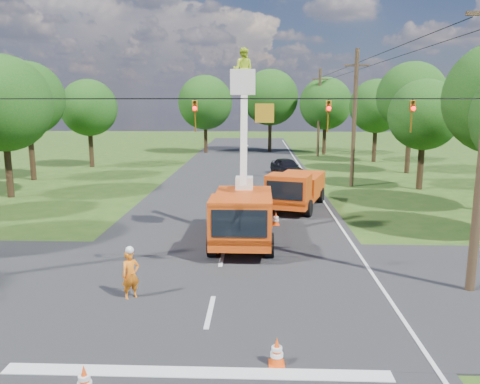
{
  "coord_description": "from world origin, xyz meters",
  "views": [
    {
      "loc": [
        1.37,
        -12.97,
        6.17
      ],
      "look_at": [
        0.69,
        5.69,
        2.6
      ],
      "focal_mm": 35.0,
      "sensor_mm": 36.0,
      "label": 1
    }
  ],
  "objects_px": {
    "traffic_cone_2": "(244,228)",
    "tree_right_d": "(412,97)",
    "pole_right_far": "(319,112)",
    "tree_left_d": "(3,103)",
    "tree_far_a": "(205,103)",
    "traffic_cone_7": "(296,197)",
    "tree_far_c": "(325,104)",
    "traffic_cone_1": "(277,352)",
    "tree_right_e": "(377,106)",
    "distant_car": "(287,167)",
    "second_truck": "(296,189)",
    "tree_left_e": "(27,99)",
    "pole_right_mid": "(354,117)",
    "tree_right_c": "(424,115)",
    "traffic_cone_3": "(276,219)",
    "tree_left_f": "(89,108)",
    "traffic_cone_0": "(84,381)",
    "bucket_truck": "(242,204)",
    "tree_far_b": "(270,98)",
    "ground_worker": "(131,275)"
  },
  "relations": [
    {
      "from": "traffic_cone_2",
      "to": "tree_right_d",
      "type": "bearing_deg",
      "value": 55.77
    },
    {
      "from": "pole_right_far",
      "to": "traffic_cone_2",
      "type": "bearing_deg",
      "value": -102.96
    },
    {
      "from": "traffic_cone_2",
      "to": "tree_left_d",
      "type": "xyz_separation_m",
      "value": [
        -15.76,
        8.64,
        5.77
      ]
    },
    {
      "from": "tree_right_d",
      "to": "tree_far_a",
      "type": "bearing_deg",
      "value": 141.06
    },
    {
      "from": "traffic_cone_7",
      "to": "tree_far_c",
      "type": "relative_size",
      "value": 0.08
    },
    {
      "from": "traffic_cone_1",
      "to": "tree_right_e",
      "type": "relative_size",
      "value": 0.08
    },
    {
      "from": "distant_car",
      "to": "tree_left_d",
      "type": "height_order",
      "value": "tree_left_d"
    },
    {
      "from": "distant_car",
      "to": "tree_far_c",
      "type": "xyz_separation_m",
      "value": [
        5.57,
        17.1,
        5.31
      ]
    },
    {
      "from": "second_truck",
      "to": "tree_left_e",
      "type": "bearing_deg",
      "value": 171.39
    },
    {
      "from": "traffic_cone_2",
      "to": "pole_right_mid",
      "type": "bearing_deg",
      "value": 60.43
    },
    {
      "from": "pole_right_far",
      "to": "tree_right_e",
      "type": "height_order",
      "value": "pole_right_far"
    },
    {
      "from": "pole_right_mid",
      "to": "tree_right_c",
      "type": "distance_m",
      "value": 4.81
    },
    {
      "from": "traffic_cone_3",
      "to": "tree_right_d",
      "type": "distance_m",
      "value": 23.42
    },
    {
      "from": "traffic_cone_3",
      "to": "second_truck",
      "type": "bearing_deg",
      "value": 71.27
    },
    {
      "from": "second_truck",
      "to": "tree_left_d",
      "type": "xyz_separation_m",
      "value": [
        -18.68,
        2.9,
        4.91
      ]
    },
    {
      "from": "tree_left_f",
      "to": "tree_far_c",
      "type": "distance_m",
      "value": 27.1
    },
    {
      "from": "traffic_cone_0",
      "to": "tree_left_f",
      "type": "distance_m",
      "value": 38.58
    },
    {
      "from": "traffic_cone_1",
      "to": "pole_right_far",
      "type": "distance_m",
      "value": 45.5
    },
    {
      "from": "traffic_cone_1",
      "to": "traffic_cone_7",
      "type": "relative_size",
      "value": 1.0
    },
    {
      "from": "traffic_cone_0",
      "to": "traffic_cone_1",
      "type": "distance_m",
      "value": 4.35
    },
    {
      "from": "traffic_cone_1",
      "to": "traffic_cone_7",
      "type": "distance_m",
      "value": 18.82
    },
    {
      "from": "tree_left_d",
      "to": "second_truck",
      "type": "bearing_deg",
      "value": -8.82
    },
    {
      "from": "traffic_cone_1",
      "to": "bucket_truck",
      "type": "bearing_deg",
      "value": 96.48
    },
    {
      "from": "traffic_cone_7",
      "to": "pole_right_mid",
      "type": "distance_m",
      "value": 8.98
    },
    {
      "from": "tree_left_d",
      "to": "tree_far_b",
      "type": "bearing_deg",
      "value": 59.04
    },
    {
      "from": "traffic_cone_7",
      "to": "tree_right_c",
      "type": "distance_m",
      "value": 11.72
    },
    {
      "from": "pole_right_mid",
      "to": "traffic_cone_0",
      "type": "bearing_deg",
      "value": -112.43
    },
    {
      "from": "tree_far_a",
      "to": "tree_right_c",
      "type": "bearing_deg",
      "value": -52.83
    },
    {
      "from": "tree_far_a",
      "to": "tree_far_b",
      "type": "distance_m",
      "value": 8.27
    },
    {
      "from": "tree_left_f",
      "to": "tree_far_a",
      "type": "distance_m",
      "value": 16.29
    },
    {
      "from": "tree_left_f",
      "to": "tree_far_b",
      "type": "distance_m",
      "value": 23.3
    },
    {
      "from": "traffic_cone_2",
      "to": "pole_right_mid",
      "type": "xyz_separation_m",
      "value": [
        7.74,
        13.64,
        4.75
      ]
    },
    {
      "from": "traffic_cone_2",
      "to": "traffic_cone_3",
      "type": "distance_m",
      "value": 2.43
    },
    {
      "from": "traffic_cone_3",
      "to": "tree_right_c",
      "type": "xyz_separation_m",
      "value": [
        10.84,
        10.8,
        4.95
      ]
    },
    {
      "from": "tree_far_a",
      "to": "traffic_cone_7",
      "type": "bearing_deg",
      "value": -73.05
    },
    {
      "from": "pole_right_far",
      "to": "tree_right_d",
      "type": "xyz_separation_m",
      "value": [
        6.3,
        -13.0,
        1.57
      ]
    },
    {
      "from": "distant_car",
      "to": "tree_right_e",
      "type": "height_order",
      "value": "tree_right_e"
    },
    {
      "from": "tree_far_b",
      "to": "ground_worker",
      "type": "bearing_deg",
      "value": -96.96
    },
    {
      "from": "traffic_cone_1",
      "to": "tree_right_c",
      "type": "relative_size",
      "value": 0.09
    },
    {
      "from": "traffic_cone_3",
      "to": "tree_far_b",
      "type": "relative_size",
      "value": 0.07
    },
    {
      "from": "pole_right_far",
      "to": "tree_left_e",
      "type": "height_order",
      "value": "pole_right_far"
    },
    {
      "from": "distant_car",
      "to": "tree_far_b",
      "type": "xyz_separation_m",
      "value": [
        -0.93,
        20.1,
        6.05
      ]
    },
    {
      "from": "traffic_cone_3",
      "to": "tree_left_f",
      "type": "relative_size",
      "value": 0.08
    },
    {
      "from": "tree_left_f",
      "to": "tree_far_c",
      "type": "relative_size",
      "value": 0.92
    },
    {
      "from": "pole_right_mid",
      "to": "tree_right_c",
      "type": "height_order",
      "value": "pole_right_mid"
    },
    {
      "from": "traffic_cone_0",
      "to": "tree_left_d",
      "type": "xyz_separation_m",
      "value": [
        -12.73,
        21.09,
        5.77
      ]
    },
    {
      "from": "pole_right_mid",
      "to": "tree_right_c",
      "type": "bearing_deg",
      "value": -12.01
    },
    {
      "from": "traffic_cone_1",
      "to": "tree_far_c",
      "type": "xyz_separation_m",
      "value": [
        7.63,
        46.76,
        5.7
      ]
    },
    {
      "from": "pole_right_far",
      "to": "tree_left_d",
      "type": "xyz_separation_m",
      "value": [
        -23.5,
        -25.0,
        1.02
      ]
    },
    {
      "from": "traffic_cone_7",
      "to": "traffic_cone_3",
      "type": "bearing_deg",
      "value": -104.54
    }
  ]
}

